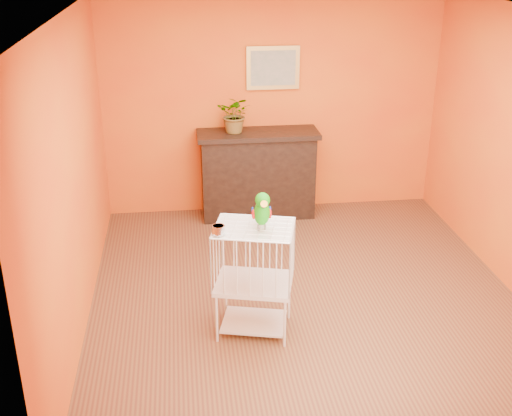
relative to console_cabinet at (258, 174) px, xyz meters
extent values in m
plane|color=brown|center=(0.20, -2.00, -0.53)|extent=(4.50, 4.50, 0.00)
plane|color=#D46313|center=(0.20, 0.25, 0.77)|extent=(4.00, 0.00, 4.00)
plane|color=#D46313|center=(0.20, -4.25, 0.77)|extent=(4.00, 0.00, 4.00)
plane|color=#D46313|center=(-1.80, -2.00, 0.77)|extent=(0.00, 4.50, 4.50)
plane|color=white|center=(0.20, -2.00, 2.07)|extent=(4.50, 4.50, 0.00)
cube|color=black|center=(0.00, 0.00, -0.03)|extent=(1.33, 0.44, 1.00)
cube|color=black|center=(0.00, 0.00, 0.50)|extent=(1.42, 0.51, 0.06)
cube|color=black|center=(0.00, -0.20, -0.03)|extent=(0.93, 0.02, 0.50)
cube|color=maroon|center=(-0.28, -0.05, -0.14)|extent=(0.06, 0.20, 0.31)
cube|color=#264824|center=(-0.19, -0.05, -0.14)|extent=(0.06, 0.20, 0.31)
cube|color=maroon|center=(-0.09, -0.05, -0.14)|extent=(0.06, 0.20, 0.31)
cube|color=#264824|center=(0.02, -0.05, -0.14)|extent=(0.06, 0.20, 0.31)
cube|color=maroon|center=(0.14, -0.05, -0.14)|extent=(0.06, 0.20, 0.31)
imported|color=#26722D|center=(-0.26, 0.00, 0.69)|extent=(0.52, 0.54, 0.34)
cube|color=#B48B40|center=(0.20, 0.22, 1.22)|extent=(0.62, 0.03, 0.50)
cube|color=gray|center=(0.20, 0.20, 1.22)|extent=(0.52, 0.01, 0.40)
cube|color=silver|center=(-0.34, -2.46, -0.45)|extent=(0.62, 0.53, 0.02)
cube|color=silver|center=(-0.34, -2.46, -0.07)|extent=(0.73, 0.63, 0.04)
cube|color=silver|center=(-0.34, -2.46, 0.45)|extent=(0.73, 0.63, 0.01)
cylinder|color=silver|center=(-0.67, -2.60, -0.31)|extent=(0.02, 0.02, 0.44)
cylinder|color=silver|center=(-0.12, -2.74, -0.31)|extent=(0.02, 0.02, 0.44)
cylinder|color=silver|center=(-0.56, -2.18, -0.31)|extent=(0.02, 0.02, 0.44)
cylinder|color=silver|center=(-0.01, -2.32, -0.31)|extent=(0.02, 0.02, 0.44)
cylinder|color=silver|center=(-0.63, -2.56, 0.49)|extent=(0.10, 0.10, 0.07)
cylinder|color=#59544C|center=(-0.31, -2.52, 0.47)|extent=(0.01, 0.01, 0.05)
cylinder|color=#59544C|center=(-0.25, -2.52, 0.47)|extent=(0.01, 0.01, 0.05)
ellipsoid|color=#128B03|center=(-0.28, -2.52, 0.60)|extent=(0.13, 0.19, 0.24)
ellipsoid|color=#128B03|center=(-0.28, -2.55, 0.73)|extent=(0.12, 0.13, 0.12)
cone|color=orange|center=(-0.28, -2.61, 0.71)|extent=(0.06, 0.08, 0.08)
cone|color=black|center=(-0.28, -2.60, 0.69)|extent=(0.03, 0.03, 0.03)
sphere|color=black|center=(-0.32, -2.58, 0.74)|extent=(0.02, 0.02, 0.02)
sphere|color=black|center=(-0.24, -2.57, 0.74)|extent=(0.02, 0.02, 0.02)
ellipsoid|color=#A50C0C|center=(-0.35, -2.51, 0.59)|extent=(0.03, 0.07, 0.08)
ellipsoid|color=navy|center=(-0.21, -2.50, 0.59)|extent=(0.03, 0.07, 0.08)
cone|color=#128B03|center=(-0.28, -2.44, 0.52)|extent=(0.08, 0.17, 0.13)
camera|label=1|loc=(-0.89, -7.15, 2.64)|focal=45.00mm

